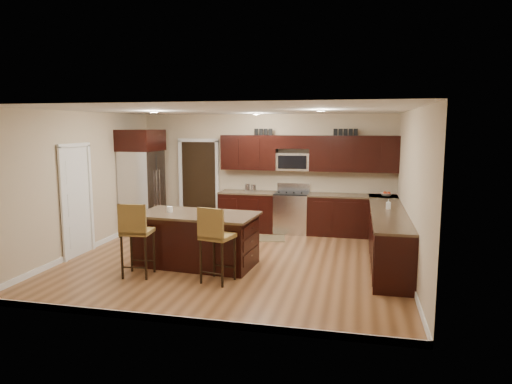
% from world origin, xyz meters
% --- Properties ---
extents(floor, '(6.00, 6.00, 0.00)m').
position_xyz_m(floor, '(0.00, 0.00, 0.00)').
color(floor, brown).
rests_on(floor, ground).
extents(ceiling, '(6.00, 6.00, 0.00)m').
position_xyz_m(ceiling, '(0.00, 0.00, 2.70)').
color(ceiling, silver).
rests_on(ceiling, wall_back).
extents(wall_back, '(6.00, 0.00, 6.00)m').
position_xyz_m(wall_back, '(0.00, 2.75, 1.35)').
color(wall_back, tan).
rests_on(wall_back, floor).
extents(wall_left, '(0.00, 5.50, 5.50)m').
position_xyz_m(wall_left, '(-3.00, 0.00, 1.35)').
color(wall_left, tan).
rests_on(wall_left, floor).
extents(wall_right, '(0.00, 5.50, 5.50)m').
position_xyz_m(wall_right, '(3.00, 0.00, 1.35)').
color(wall_right, tan).
rests_on(wall_right, floor).
extents(base_cabinets, '(4.02, 3.96, 0.92)m').
position_xyz_m(base_cabinets, '(1.90, 1.45, 0.46)').
color(base_cabinets, black).
rests_on(base_cabinets, floor).
extents(upper_cabinets, '(4.00, 0.33, 0.80)m').
position_xyz_m(upper_cabinets, '(1.04, 2.58, 1.84)').
color(upper_cabinets, black).
rests_on(upper_cabinets, wall_back).
extents(range, '(0.76, 0.64, 1.11)m').
position_xyz_m(range, '(0.68, 2.45, 0.47)').
color(range, silver).
rests_on(range, floor).
extents(microwave, '(0.76, 0.31, 0.40)m').
position_xyz_m(microwave, '(0.68, 2.60, 1.62)').
color(microwave, silver).
rests_on(microwave, upper_cabinets).
extents(doorway, '(0.85, 0.03, 2.06)m').
position_xyz_m(doorway, '(-1.65, 2.73, 1.03)').
color(doorway, black).
rests_on(doorway, floor).
extents(pantry_door, '(0.03, 0.80, 2.04)m').
position_xyz_m(pantry_door, '(-2.98, -0.30, 1.02)').
color(pantry_door, white).
rests_on(pantry_door, floor).
extents(letter_decor, '(2.20, 0.03, 0.15)m').
position_xyz_m(letter_decor, '(0.90, 2.58, 2.29)').
color(letter_decor, black).
rests_on(letter_decor, upper_cabinets).
extents(island, '(2.16, 1.25, 0.92)m').
position_xyz_m(island, '(-0.58, -0.36, 0.43)').
color(island, black).
rests_on(island, floor).
extents(stool_left, '(0.50, 0.50, 1.22)m').
position_xyz_m(stool_left, '(-1.30, -1.22, 0.76)').
color(stool_left, olive).
rests_on(stool_left, floor).
extents(stool_right, '(0.54, 0.54, 1.21)m').
position_xyz_m(stool_right, '(0.03, -1.21, 0.75)').
color(stool_right, olive).
rests_on(stool_right, floor).
extents(refrigerator, '(0.79, 1.00, 2.35)m').
position_xyz_m(refrigerator, '(-2.62, 1.66, 1.20)').
color(refrigerator, silver).
rests_on(refrigerator, floor).
extents(floor_mat, '(1.01, 0.76, 0.01)m').
position_xyz_m(floor_mat, '(0.17, 1.74, 0.01)').
color(floor_mat, brown).
rests_on(floor_mat, floor).
extents(fruit_bowl, '(0.30, 0.30, 0.07)m').
position_xyz_m(fruit_bowl, '(2.75, 2.45, 0.95)').
color(fruit_bowl, silver).
rests_on(fruit_bowl, base_cabinets).
extents(soap_bottle, '(0.08, 0.08, 0.18)m').
position_xyz_m(soap_bottle, '(2.70, 0.83, 1.01)').
color(soap_bottle, '#B2B2B2').
rests_on(soap_bottle, base_cabinets).
extents(canister_tall, '(0.12, 0.12, 0.18)m').
position_xyz_m(canister_tall, '(-0.36, 2.45, 1.01)').
color(canister_tall, silver).
rests_on(canister_tall, base_cabinets).
extents(canister_short, '(0.11, 0.11, 0.16)m').
position_xyz_m(canister_short, '(-0.22, 2.45, 1.00)').
color(canister_short, silver).
rests_on(canister_short, base_cabinets).
extents(island_jar, '(0.10, 0.10, 0.10)m').
position_xyz_m(island_jar, '(-1.08, -0.36, 0.97)').
color(island_jar, white).
rests_on(island_jar, island).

